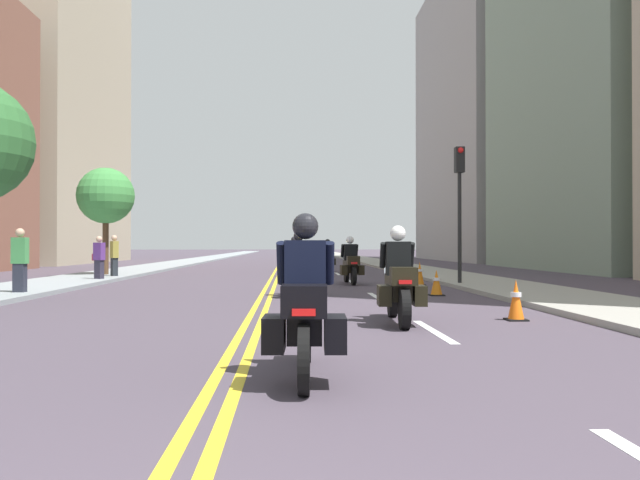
{
  "coord_description": "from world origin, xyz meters",
  "views": [
    {
      "loc": [
        0.6,
        -0.88,
        1.3
      ],
      "look_at": [
        1.91,
        24.6,
        1.52
      ],
      "focal_mm": 33.35,
      "sensor_mm": 36.0,
      "label": 1
    }
  ],
  "objects_px": {
    "motorcycle_4": "(294,261)",
    "traffic_cone_2": "(436,283)",
    "motorcycle_0": "(305,310)",
    "traffic_light_near": "(460,189)",
    "traffic_cone_0": "(516,300)",
    "motorcycle_1": "(399,285)",
    "pedestrian_2": "(114,256)",
    "street_tree_0": "(106,196)",
    "motorcycle_6": "(293,257)",
    "pedestrian_1": "(99,258)",
    "motorcycle_7": "(322,255)",
    "motorcycle_5": "(328,258)",
    "traffic_cone_1": "(420,274)",
    "motorcycle_3": "(350,265)",
    "pedestrian_0": "(20,261)",
    "motorcycle_2": "(299,271)"
  },
  "relations": [
    {
      "from": "pedestrian_0",
      "to": "pedestrian_1",
      "type": "relative_size",
      "value": 1.06
    },
    {
      "from": "pedestrian_0",
      "to": "pedestrian_2",
      "type": "height_order",
      "value": "pedestrian_0"
    },
    {
      "from": "traffic_light_near",
      "to": "traffic_cone_0",
      "type": "bearing_deg",
      "value": -99.8
    },
    {
      "from": "motorcycle_1",
      "to": "pedestrian_1",
      "type": "distance_m",
      "value": 14.28
    },
    {
      "from": "motorcycle_1",
      "to": "pedestrian_2",
      "type": "xyz_separation_m",
      "value": [
        -8.54,
        13.41,
        0.22
      ]
    },
    {
      "from": "motorcycle_0",
      "to": "motorcycle_6",
      "type": "height_order",
      "value": "motorcycle_0"
    },
    {
      "from": "pedestrian_1",
      "to": "street_tree_0",
      "type": "bearing_deg",
      "value": -48.69
    },
    {
      "from": "motorcycle_1",
      "to": "motorcycle_2",
      "type": "xyz_separation_m",
      "value": [
        -1.58,
        5.25,
        0.01
      ]
    },
    {
      "from": "motorcycle_2",
      "to": "motorcycle_7",
      "type": "distance_m",
      "value": 23.63
    },
    {
      "from": "motorcycle_3",
      "to": "motorcycle_5",
      "type": "relative_size",
      "value": 1.01
    },
    {
      "from": "motorcycle_7",
      "to": "pedestrian_1",
      "type": "distance_m",
      "value": 19.44
    },
    {
      "from": "motorcycle_1",
      "to": "motorcycle_5",
      "type": "bearing_deg",
      "value": 93.16
    },
    {
      "from": "motorcycle_4",
      "to": "pedestrian_0",
      "type": "xyz_separation_m",
      "value": [
        -6.97,
        -9.22,
        0.23
      ]
    },
    {
      "from": "traffic_cone_0",
      "to": "street_tree_0",
      "type": "bearing_deg",
      "value": 128.35
    },
    {
      "from": "traffic_cone_1",
      "to": "pedestrian_1",
      "type": "height_order",
      "value": "pedestrian_1"
    },
    {
      "from": "pedestrian_1",
      "to": "motorcycle_5",
      "type": "bearing_deg",
      "value": -109.78
    },
    {
      "from": "traffic_cone_1",
      "to": "motorcycle_1",
      "type": "bearing_deg",
      "value": -104.53
    },
    {
      "from": "motorcycle_2",
      "to": "motorcycle_7",
      "type": "height_order",
      "value": "motorcycle_2"
    },
    {
      "from": "motorcycle_1",
      "to": "motorcycle_6",
      "type": "xyz_separation_m",
      "value": [
        -1.62,
        23.65,
        0.0
      ]
    },
    {
      "from": "motorcycle_3",
      "to": "traffic_light_near",
      "type": "distance_m",
      "value": 4.32
    },
    {
      "from": "traffic_cone_0",
      "to": "pedestrian_2",
      "type": "bearing_deg",
      "value": 129.07
    },
    {
      "from": "motorcycle_5",
      "to": "street_tree_0",
      "type": "height_order",
      "value": "street_tree_0"
    },
    {
      "from": "motorcycle_1",
      "to": "street_tree_0",
      "type": "bearing_deg",
      "value": 125.56
    },
    {
      "from": "motorcycle_5",
      "to": "motorcycle_1",
      "type": "bearing_deg",
      "value": -88.64
    },
    {
      "from": "pedestrian_1",
      "to": "motorcycle_0",
      "type": "bearing_deg",
      "value": 142.04
    },
    {
      "from": "traffic_cone_2",
      "to": "motorcycle_7",
      "type": "bearing_deg",
      "value": 94.17
    },
    {
      "from": "motorcycle_3",
      "to": "motorcycle_4",
      "type": "distance_m",
      "value": 5.11
    },
    {
      "from": "motorcycle_0",
      "to": "motorcycle_7",
      "type": "height_order",
      "value": "motorcycle_0"
    },
    {
      "from": "motorcycle_0",
      "to": "traffic_cone_2",
      "type": "distance_m",
      "value": 10.07
    },
    {
      "from": "motorcycle_6",
      "to": "traffic_light_near",
      "type": "distance_m",
      "value": 16.03
    },
    {
      "from": "motorcycle_5",
      "to": "motorcycle_7",
      "type": "relative_size",
      "value": 1.03
    },
    {
      "from": "pedestrian_0",
      "to": "motorcycle_4",
      "type": "bearing_deg",
      "value": -122.36
    },
    {
      "from": "motorcycle_7",
      "to": "traffic_cone_1",
      "type": "relative_size",
      "value": 2.78
    },
    {
      "from": "motorcycle_6",
      "to": "pedestrian_1",
      "type": "bearing_deg",
      "value": -120.56
    },
    {
      "from": "pedestrian_1",
      "to": "motorcycle_2",
      "type": "bearing_deg",
      "value": 166.24
    },
    {
      "from": "motorcycle_1",
      "to": "pedestrian_2",
      "type": "distance_m",
      "value": 15.9
    },
    {
      "from": "pedestrian_1",
      "to": "street_tree_0",
      "type": "height_order",
      "value": "street_tree_0"
    },
    {
      "from": "motorcycle_6",
      "to": "motorcycle_7",
      "type": "distance_m",
      "value": 5.5
    },
    {
      "from": "traffic_cone_2",
      "to": "street_tree_0",
      "type": "bearing_deg",
      "value": 140.47
    },
    {
      "from": "motorcycle_4",
      "to": "traffic_cone_1",
      "type": "relative_size",
      "value": 2.97
    },
    {
      "from": "motorcycle_0",
      "to": "pedestrian_1",
      "type": "distance_m",
      "value": 16.92
    },
    {
      "from": "traffic_light_near",
      "to": "pedestrian_0",
      "type": "distance_m",
      "value": 12.72
    },
    {
      "from": "pedestrian_1",
      "to": "street_tree_0",
      "type": "relative_size",
      "value": 0.37
    },
    {
      "from": "motorcycle_0",
      "to": "motorcycle_4",
      "type": "bearing_deg",
      "value": 92.33
    },
    {
      "from": "pedestrian_0",
      "to": "motorcycle_1",
      "type": "bearing_deg",
      "value": 151.88
    },
    {
      "from": "street_tree_0",
      "to": "traffic_cone_1",
      "type": "bearing_deg",
      "value": -24.65
    },
    {
      "from": "traffic_cone_1",
      "to": "pedestrian_1",
      "type": "xyz_separation_m",
      "value": [
        -10.91,
        2.17,
        0.46
      ]
    },
    {
      "from": "traffic_cone_2",
      "to": "motorcycle_4",
      "type": "bearing_deg",
      "value": 110.98
    },
    {
      "from": "motorcycle_5",
      "to": "pedestrian_2",
      "type": "bearing_deg",
      "value": -144.56
    },
    {
      "from": "motorcycle_4",
      "to": "traffic_cone_2",
      "type": "bearing_deg",
      "value": -67.52
    }
  ]
}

